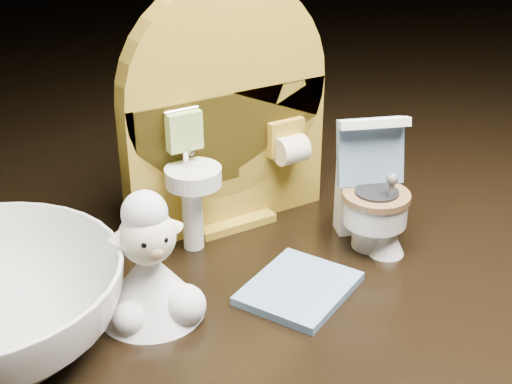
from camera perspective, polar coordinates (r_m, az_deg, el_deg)
backdrop_panel at (r=0.42m, az=-2.42°, el=5.58°), size 0.13×0.05×0.15m
toy_toilet at (r=0.42m, az=9.13°, el=-0.46°), size 0.05×0.05×0.08m
bath_mat at (r=0.38m, az=3.47°, el=-7.70°), size 0.07×0.07×0.00m
toilet_brush at (r=0.42m, az=10.45°, el=-3.21°), size 0.02×0.02×0.05m
plush_lamb at (r=0.36m, az=-8.43°, el=-6.42°), size 0.05×0.05×0.07m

